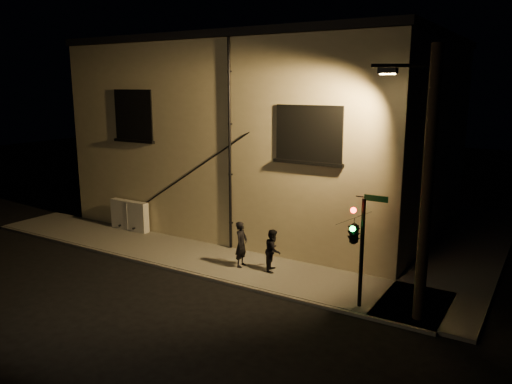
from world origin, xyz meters
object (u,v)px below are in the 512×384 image
Objects in this scene: utility_cabinet at (130,215)px; pedestrian_b at (273,250)px; traffic_signal at (355,232)px; streetlamp_pole at (425,183)px; pedestrian_a at (241,244)px.

pedestrian_b is (8.22, -1.06, 0.08)m from utility_cabinet.
streetlamp_pole reaches higher than traffic_signal.
utility_cabinet is at bearing 63.57° from pedestrian_b.
utility_cabinet is at bearing 72.80° from pedestrian_a.
utility_cabinet is at bearing 171.12° from streetlamp_pole.
streetlamp_pole reaches higher than utility_cabinet.
streetlamp_pole is at bearing -8.88° from utility_cabinet.
utility_cabinet is 7.14m from pedestrian_a.
streetlamp_pole is (1.85, 0.27, 1.61)m from traffic_signal.
utility_cabinet is 14.12m from streetlamp_pole.
pedestrian_a is 0.22× the size of streetlamp_pole.
pedestrian_b is (1.21, 0.24, -0.09)m from pedestrian_a.
traffic_signal is (11.73, -2.39, 1.66)m from utility_cabinet.
pedestrian_b is 4.07m from traffic_signal.
streetlamp_pole is (13.58, -2.12, 3.27)m from utility_cabinet.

